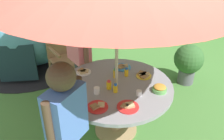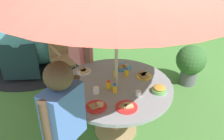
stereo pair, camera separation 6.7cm
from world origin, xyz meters
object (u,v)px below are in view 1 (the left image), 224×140
wooden_chair (64,51)px  juice_bottle_mid_left (109,85)px  snack_bowl (160,88)px  plate_front_edge (98,107)px  plate_center_front (144,75)px  potted_plant (188,61)px  garden_table (116,94)px  child_in_blue_shirt (66,115)px  dome_tent (23,26)px  juice_bottle_near_right (115,88)px  juice_bottle_center_back (126,72)px  plate_far_left (83,72)px  child_in_pink_shirt (78,43)px  cup_near (97,91)px  plate_near_left (128,106)px  cup_far (139,93)px  plate_far_right (123,67)px  juice_bottle_mid_right (115,73)px

wooden_chair → juice_bottle_mid_left: (0.46, -1.32, 0.17)m
snack_bowl → plate_front_edge: bearing=-168.9°
snack_bowl → plate_center_front: size_ratio=0.83×
potted_plant → garden_table: bearing=-148.0°
child_in_blue_shirt → plate_center_front: (0.96, 0.78, -0.20)m
dome_tent → snack_bowl: 2.88m
juice_bottle_near_right → plate_center_front: bearing=31.9°
plate_center_front → juice_bottle_center_back: bearing=165.4°
child_in_blue_shirt → snack_bowl: (1.03, 0.45, -0.17)m
wooden_chair → juice_bottle_mid_left: wooden_chair is taller
wooden_chair → plate_center_front: (0.92, -1.15, 0.13)m
potted_plant → plate_far_left: plate_far_left is taller
plate_center_front → child_in_pink_shirt: bearing=136.8°
plate_far_left → juice_bottle_center_back: 0.54m
wooden_chair → juice_bottle_center_back: wooden_chair is taller
plate_far_left → juice_bottle_center_back: juice_bottle_center_back is taller
plate_center_front → juice_bottle_near_right: size_ratio=1.80×
juice_bottle_near_right → cup_near: juice_bottle_near_right is taller
garden_table → child_in_blue_shirt: bearing=-132.1°
plate_near_left → juice_bottle_mid_left: (-0.12, 0.37, 0.04)m
plate_far_left → cup_far: (0.54, -0.60, 0.02)m
potted_plant → juice_bottle_mid_left: (-1.46, -0.89, 0.34)m
juice_bottle_mid_left → garden_table: bearing=24.0°
juice_bottle_mid_left → child_in_blue_shirt: bearing=-129.0°
cup_far → snack_bowl: bearing=5.7°
potted_plant → child_in_blue_shirt: (-1.95, -1.50, 0.50)m
plate_far_right → plate_near_left: same height
child_in_pink_shirt → plate_center_front: (0.72, -0.67, -0.19)m
dome_tent → juice_bottle_center_back: dome_tent is taller
plate_near_left → cup_near: cup_near is taller
juice_bottle_mid_right → cup_near: 0.39m
dome_tent → cup_near: size_ratio=31.60×
garden_table → snack_bowl: snack_bowl is taller
snack_bowl → cup_near: bearing=171.6°
wooden_chair → juice_bottle_center_back: bearing=-80.2°
snack_bowl → juice_bottle_center_back: (-0.28, 0.39, 0.01)m
potted_plant → plate_far_left: size_ratio=3.65×
wooden_chair → snack_bowl: size_ratio=6.56×
cup_far → cup_near: bearing=164.1°
juice_bottle_near_right → cup_far: 0.26m
plate_far_right → plate_near_left: 0.80m
dome_tent → potted_plant: 2.90m
child_in_blue_shirt → cup_far: size_ratio=22.73×
plate_far_left → plate_center_front: size_ratio=0.96×
plate_near_left → juice_bottle_center_back: 0.61m
wooden_chair → cup_near: 1.43m
plate_center_front → cup_near: bearing=-158.9°
plate_front_edge → juice_bottle_center_back: juice_bottle_center_back is taller
child_in_pink_shirt → potted_plant: bearing=68.3°
plate_far_right → plate_far_left: size_ratio=1.14×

